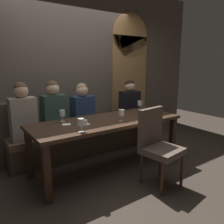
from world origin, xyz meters
The scene contains 17 objects.
ground centered at (0.00, 0.00, 0.00)m, with size 9.00×9.00×0.00m, color #382D26.
back_wall_tiled centered at (0.00, 1.22, 1.50)m, with size 6.00×0.12×3.00m, color brown.
arched_door centered at (1.35, 1.15, 1.36)m, with size 0.90×0.05×2.55m.
dining_table centered at (0.00, 0.00, 0.65)m, with size 2.20×0.84×0.74m.
banquette_bench centered at (0.00, 0.70, 0.23)m, with size 2.50×0.44×0.45m.
chair_near_side centered at (0.28, -0.72, 0.56)m, with size 0.50×0.50×0.98m.
diner_redhead centered at (-0.99, 0.67, 0.84)m, with size 0.36×0.24×0.83m.
diner_bearded centered at (-0.52, 0.72, 0.84)m, with size 0.36×0.24×0.83m.
diner_far_end centered at (-0.02, 0.72, 0.81)m, with size 0.36×0.24×0.77m.
diner_near_end centered at (0.98, 0.68, 0.82)m, with size 0.36×0.24×0.79m.
wine_glass_center_back centered at (-0.57, 0.27, 0.86)m, with size 0.08×0.08×0.16m.
wine_glass_end_right centered at (0.86, 0.26, 0.85)m, with size 0.08×0.08×0.16m.
wine_glass_end_left centered at (0.13, -0.17, 0.85)m, with size 0.08×0.08×0.16m.
wine_glass_near_right centered at (-0.58, -0.32, 0.85)m, with size 0.08×0.08×0.16m.
espresso_cup centered at (-0.38, -0.06, 0.77)m, with size 0.12×0.12×0.06m.
dessert_plate centered at (0.63, -0.27, 0.75)m, with size 0.19×0.19×0.05m.
folded_napkin centered at (-0.60, 0.08, 0.74)m, with size 0.11×0.10×0.01m, color silver.
Camera 1 is at (-1.73, -2.59, 1.52)m, focal length 35.72 mm.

